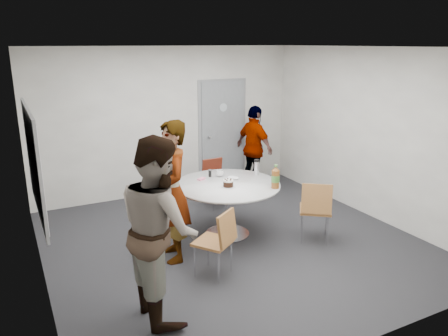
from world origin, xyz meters
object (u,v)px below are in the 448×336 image
door (222,134)px  person_right (254,148)px  chair_near_left (219,237)px  chair_near_right (316,206)px  table (230,191)px  person_left (159,228)px  whiteboard (34,162)px  person_main (172,192)px  chair_far (215,178)px

door → person_right: size_ratio=1.31×
chair_near_left → chair_near_right: size_ratio=0.94×
table → person_left: size_ratio=0.80×
whiteboard → person_main: 1.66m
door → person_right: door is taller
chair_near_right → person_main: person_main is taller
person_right → chair_near_right: bearing=159.0°
chair_near_left → person_main: (-0.32, 0.70, 0.41)m
table → chair_far: bearing=74.4°
door → chair_far: door is taller
chair_far → person_main: person_main is taller
door → table: door is taller
door → person_main: 3.24m
whiteboard → chair_near_right: whiteboard is taller
chair_near_left → person_main: bearing=79.2°
chair_near_right → person_left: size_ratio=0.47×
door → person_left: size_ratio=1.11×
chair_near_right → person_right: 2.55m
door → chair_near_left: (-1.69, -3.24, -0.51)m
door → person_main: (-2.00, -2.54, -0.10)m
chair_near_left → chair_near_right: chair_near_right is taller
chair_far → person_main: (-1.34, -1.51, 0.42)m
chair_far → person_right: size_ratio=0.51×
door → chair_far: (-0.67, -1.03, -0.53)m
whiteboard → table: 2.66m
chair_near_right → person_left: bearing=-129.7°
table → chair_near_left: 1.23m
whiteboard → chair_near_left: 2.30m
chair_near_right → chair_far: size_ratio=1.10×
chair_near_right → person_left: (-2.48, -0.60, 0.40)m
door → person_right: 0.71m
chair_near_left → table: bearing=20.8°
table → person_right: size_ratio=0.94×
table → person_right: (1.43, 1.71, 0.12)m
door → chair_near_right: size_ratio=2.34×
whiteboard → person_main: (1.56, -0.26, -0.53)m
table → chair_near_left: size_ratio=1.79×
chair_near_right → chair_far: (-0.61, 1.99, -0.05)m
door → table: size_ratio=1.39×
chair_near_left → person_left: size_ratio=0.44×
chair_near_left → person_right: bearing=17.1°
whiteboard → chair_far: 3.29m
person_main → chair_near_left: bearing=31.7°
table → chair_near_right: table is taller
person_right → whiteboard: bearing=103.7°
door → person_right: bearing=-51.7°
person_main → person_right: person_main is taller
door → chair_near_left: bearing=-117.5°
door → whiteboard: bearing=-147.3°
door → whiteboard: door is taller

